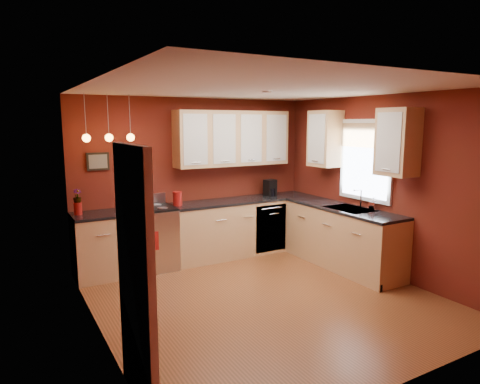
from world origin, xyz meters
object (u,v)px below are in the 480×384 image
gas_range (149,238)px  coffee_maker (270,188)px  red_canister (177,199)px  soap_pump (373,204)px  sink (350,210)px

gas_range → coffee_maker: bearing=1.5°
gas_range → red_canister: size_ratio=5.06×
soap_pump → red_canister: bearing=143.0°
gas_range → red_canister: 0.74m
gas_range → coffee_maker: 2.31m
gas_range → sink: size_ratio=1.59×
coffee_maker → soap_pump: 1.92m
soap_pump → gas_range: bearing=147.8°
coffee_maker → soap_pump: size_ratio=1.44×
sink → coffee_maker: (-0.39, 1.56, 0.15)m
sink → soap_pump: 0.35m
sink → coffee_maker: sink is taller
gas_range → soap_pump: 3.37m
gas_range → soap_pump: size_ratio=5.70×
sink → gas_range: bearing=150.2°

